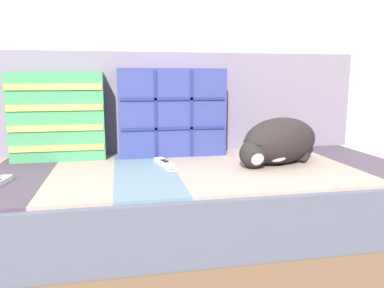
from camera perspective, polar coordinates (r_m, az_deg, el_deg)
name	(u,v)px	position (r m, az deg, el deg)	size (l,w,h in m)	color
ground_plane	(178,273)	(1.53, -2.18, -19.03)	(14.00, 14.00, 0.00)	#7A6651
couch	(173,215)	(1.55, -2.87, -10.70)	(1.95, 0.88, 0.40)	brown
sofa_backrest	(161,102)	(1.82, -4.70, 6.41)	(1.91, 0.14, 0.46)	slate
throw_pillow_quilted	(172,112)	(1.68, -3.12, 4.83)	(0.47, 0.14, 0.39)	navy
throw_pillow_striped	(58,116)	(1.68, -19.70, 4.00)	(0.38, 0.14, 0.37)	#3D8956
sleeping_cat	(278,142)	(1.55, 13.04, 0.27)	(0.42, 0.34, 0.19)	black
game_remote_near	(165,163)	(1.50, -4.20, -2.95)	(0.08, 0.20, 0.02)	white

